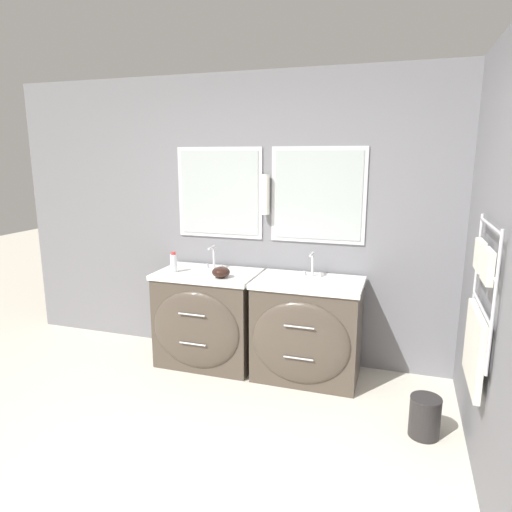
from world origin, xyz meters
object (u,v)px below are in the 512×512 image
(vanity_left, at_px, (207,318))
(waste_bin, at_px, (425,416))
(toiletry_bottle, at_px, (174,263))
(vanity_right, at_px, (307,330))
(amenity_bowl, at_px, (221,272))

(vanity_left, bearing_deg, waste_bin, -17.30)
(vanity_left, distance_m, toiletry_bottle, 0.59)
(vanity_left, height_order, vanity_right, same)
(vanity_right, xyz_separation_m, toiletry_bottle, (-1.20, -0.06, 0.51))
(toiletry_bottle, xyz_separation_m, amenity_bowl, (0.47, -0.04, -0.04))
(vanity_right, xyz_separation_m, waste_bin, (0.94, -0.58, -0.29))
(vanity_left, relative_size, amenity_bowl, 5.80)
(vanity_right, distance_m, waste_bin, 1.15)
(vanity_left, relative_size, waste_bin, 3.16)
(amenity_bowl, xyz_separation_m, waste_bin, (1.68, -0.48, -0.76))
(vanity_left, height_order, toiletry_bottle, toiletry_bottle)
(toiletry_bottle, bearing_deg, waste_bin, -13.68)
(vanity_left, distance_m, waste_bin, 1.97)
(vanity_left, xyz_separation_m, amenity_bowl, (0.19, -0.10, 0.47))
(waste_bin, bearing_deg, vanity_right, 148.41)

